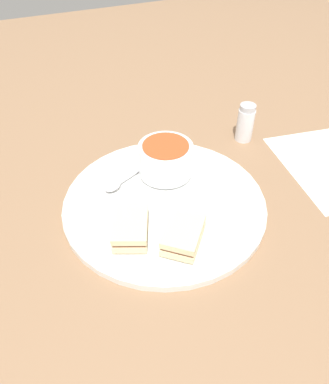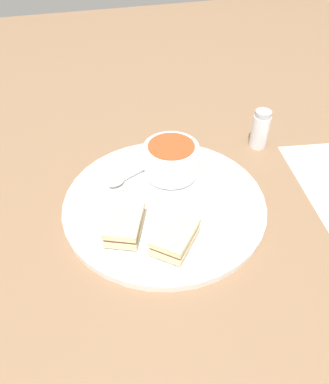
# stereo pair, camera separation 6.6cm
# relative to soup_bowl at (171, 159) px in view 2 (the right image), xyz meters

# --- Properties ---
(ground_plane) EXTENTS (2.40, 2.40, 0.00)m
(ground_plane) POSITION_rel_soup_bowl_xyz_m (0.03, 0.07, -0.05)
(ground_plane) COLOR #8E6B4C
(plate) EXTENTS (0.36, 0.36, 0.02)m
(plate) POSITION_rel_soup_bowl_xyz_m (0.03, 0.07, -0.04)
(plate) COLOR white
(plate) RESTS_ON ground_plane
(soup_bowl) EXTENTS (0.10, 0.10, 0.06)m
(soup_bowl) POSITION_rel_soup_bowl_xyz_m (0.00, 0.00, 0.00)
(soup_bowl) COLOR white
(soup_bowl) RESTS_ON plate
(spoon) EXTENTS (0.11, 0.06, 0.01)m
(spoon) POSITION_rel_soup_bowl_xyz_m (0.10, 0.00, -0.03)
(spoon) COLOR silver
(spoon) RESTS_ON plate
(sandwich_half_near) EXTENTS (0.08, 0.10, 0.03)m
(sandwich_half_near) POSITION_rel_soup_bowl_xyz_m (0.11, 0.13, -0.02)
(sandwich_half_near) COLOR beige
(sandwich_half_near) RESTS_ON plate
(sandwich_half_far) EXTENTS (0.10, 0.10, 0.03)m
(sandwich_half_far) POSITION_rel_soup_bowl_xyz_m (0.04, 0.17, -0.02)
(sandwich_half_far) COLOR beige
(sandwich_half_far) RESTS_ON plate
(salt_shaker) EXTENTS (0.04, 0.04, 0.09)m
(salt_shaker) POSITION_rel_soup_bowl_xyz_m (-0.22, -0.06, -0.01)
(salt_shaker) COLOR silver
(salt_shaker) RESTS_ON ground_plane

